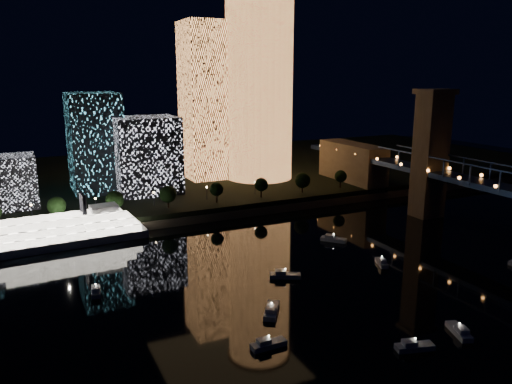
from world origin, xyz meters
TOP-DOWN VIEW (x-y plane):
  - ground at (0.00, 0.00)m, footprint 520.00×520.00m
  - far_bank at (0.00, 160.00)m, footprint 420.00×160.00m
  - seawall at (0.00, 82.00)m, footprint 420.00×6.00m
  - tower_cylindrical at (27.42, 125.67)m, footprint 34.00×34.00m
  - tower_rectangular at (5.91, 138.90)m, footprint 23.60×23.60m
  - midrise_blocks at (-56.52, 124.97)m, footprint 93.12×39.70m
  - riverboat at (-71.58, 75.28)m, footprint 57.95×15.29m
  - motorboats at (-2.07, 3.19)m, footprint 125.17×72.29m
  - esplanade_trees at (-30.98, 88.00)m, footprint 165.64×6.76m
  - street_lamps at (-34.00, 94.00)m, footprint 132.70×0.70m

SIDE VIEW (x-z plane):
  - ground at x=0.00m, z-range 0.00..0.00m
  - motorboats at x=-2.07m, z-range -0.58..2.20m
  - seawall at x=0.00m, z-range 0.00..3.00m
  - far_bank at x=0.00m, z-range 0.00..5.00m
  - riverboat at x=-71.58m, z-range -4.21..13.07m
  - street_lamps at x=-34.00m, z-range 6.20..11.85m
  - esplanade_trees at x=-30.98m, z-range 6.03..14.91m
  - midrise_blocks at x=-56.52m, z-range 0.76..43.57m
  - tower_rectangular at x=5.91m, z-range 5.00..80.08m
  - tower_cylindrical at x=27.42m, z-range 5.13..94.32m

